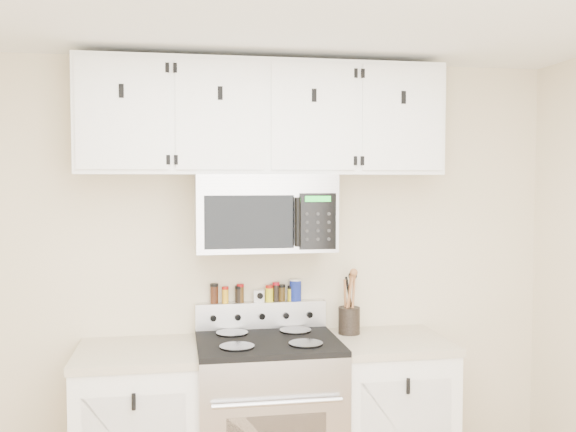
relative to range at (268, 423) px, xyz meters
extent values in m
cube|color=beige|center=(0.00, 0.32, 0.76)|extent=(3.50, 0.01, 2.50)
cube|color=#B7B7BA|center=(0.00, 0.00, -0.03)|extent=(0.76, 0.65, 0.92)
cube|color=black|center=(0.00, 0.00, 0.45)|extent=(0.76, 0.65, 0.03)
cube|color=#B7B7BA|center=(0.00, 0.28, 0.54)|extent=(0.76, 0.08, 0.15)
cylinder|color=black|center=(-0.18, -0.15, 0.47)|extent=(0.18, 0.18, 0.01)
cylinder|color=black|center=(0.18, -0.15, 0.47)|extent=(0.18, 0.18, 0.01)
cylinder|color=black|center=(-0.18, 0.15, 0.47)|extent=(0.18, 0.18, 0.01)
cylinder|color=black|center=(0.18, 0.15, 0.47)|extent=(0.18, 0.18, 0.01)
cube|color=tan|center=(-0.69, 0.02, 0.41)|extent=(0.64, 0.62, 0.04)
cube|color=white|center=(0.69, 0.02, -0.05)|extent=(0.62, 0.60, 0.88)
cube|color=tan|center=(0.69, 0.02, 0.41)|extent=(0.64, 0.62, 0.04)
cube|color=#9E9EA3|center=(0.00, 0.13, 1.14)|extent=(0.76, 0.38, 0.42)
cube|color=#B7B7BA|center=(0.00, -0.06, 1.31)|extent=(0.73, 0.01, 0.08)
cube|color=black|center=(-0.10, -0.07, 1.10)|extent=(0.47, 0.01, 0.28)
cube|color=black|center=(0.26, -0.07, 1.10)|extent=(0.20, 0.01, 0.30)
cylinder|color=black|center=(0.15, -0.10, 1.10)|extent=(0.03, 0.03, 0.26)
cube|color=white|center=(0.00, 0.16, 1.66)|extent=(2.00, 0.33, 0.62)
cube|color=white|center=(-0.75, -0.01, 1.66)|extent=(0.46, 0.01, 0.57)
cube|color=black|center=(-0.75, -0.02, 1.77)|extent=(0.02, 0.01, 0.07)
cube|color=white|center=(-0.25, -0.01, 1.66)|extent=(0.46, 0.01, 0.57)
cube|color=black|center=(-0.25, -0.02, 1.77)|extent=(0.03, 0.01, 0.07)
cube|color=white|center=(0.25, -0.01, 1.66)|extent=(0.46, 0.01, 0.57)
cube|color=black|center=(0.25, -0.02, 1.77)|extent=(0.03, 0.01, 0.07)
cube|color=white|center=(0.75, -0.01, 1.66)|extent=(0.46, 0.01, 0.57)
cube|color=black|center=(0.75, -0.02, 1.77)|extent=(0.02, 0.01, 0.07)
cylinder|color=black|center=(0.50, 0.16, 0.51)|extent=(0.12, 0.12, 0.16)
cylinder|color=#925D35|center=(0.50, 0.16, 0.63)|extent=(0.01, 0.01, 0.29)
cylinder|color=#925D35|center=(0.52, 0.15, 0.64)|extent=(0.01, 0.01, 0.31)
cylinder|color=#925D35|center=(0.48, 0.17, 0.62)|extent=(0.01, 0.01, 0.27)
cylinder|color=black|center=(0.51, 0.18, 0.62)|extent=(0.01, 0.01, 0.28)
cylinder|color=#925D35|center=(0.49, 0.14, 0.64)|extent=(0.01, 0.01, 0.30)
cube|color=white|center=(-0.01, 0.28, 0.65)|extent=(0.07, 0.07, 0.07)
cylinder|color=navy|center=(0.20, 0.28, 0.67)|extent=(0.07, 0.07, 0.12)
cylinder|color=white|center=(0.20, 0.28, 0.74)|extent=(0.07, 0.07, 0.01)
cylinder|color=#391B0D|center=(-0.27, 0.28, 0.66)|extent=(0.05, 0.05, 0.10)
cylinder|color=black|center=(-0.27, 0.28, 0.72)|extent=(0.05, 0.05, 0.02)
cylinder|color=#F0AE1C|center=(-0.21, 0.28, 0.65)|extent=(0.04, 0.04, 0.08)
cylinder|color=#AC120D|center=(-0.21, 0.28, 0.70)|extent=(0.04, 0.04, 0.02)
cylinder|color=black|center=(-0.13, 0.28, 0.65)|extent=(0.04, 0.04, 0.08)
cylinder|color=black|center=(-0.13, 0.28, 0.70)|extent=(0.04, 0.04, 0.02)
cylinder|color=#452C10|center=(-0.12, 0.28, 0.66)|extent=(0.04, 0.04, 0.09)
cylinder|color=#9B0B0E|center=(-0.12, 0.28, 0.71)|extent=(0.04, 0.04, 0.02)
cylinder|color=yellow|center=(0.05, 0.28, 0.65)|extent=(0.04, 0.04, 0.08)
cylinder|color=#A9190D|center=(0.05, 0.28, 0.70)|extent=(0.05, 0.05, 0.02)
cylinder|color=black|center=(0.09, 0.28, 0.66)|extent=(0.04, 0.04, 0.10)
cylinder|color=#A80C1C|center=(0.09, 0.28, 0.72)|extent=(0.04, 0.04, 0.02)
cylinder|color=#3E2B0E|center=(0.12, 0.28, 0.65)|extent=(0.04, 0.04, 0.08)
cylinder|color=black|center=(0.12, 0.28, 0.70)|extent=(0.04, 0.04, 0.02)
cylinder|color=gold|center=(0.18, 0.28, 0.65)|extent=(0.03, 0.03, 0.07)
cylinder|color=black|center=(0.18, 0.28, 0.69)|extent=(0.04, 0.04, 0.02)
camera|label=1|loc=(-0.47, -3.39, 1.32)|focal=40.00mm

